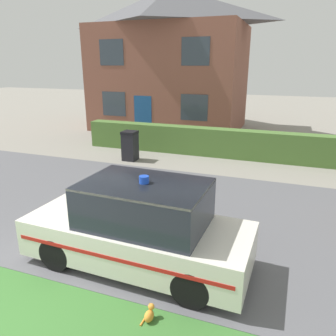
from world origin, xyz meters
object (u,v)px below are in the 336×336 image
(house_left, at_px, (170,60))
(wheelie_bin, at_px, (130,146))
(cat, at_px, (149,314))
(police_car, at_px, (140,227))

(house_left, relative_size, wheelie_bin, 7.38)
(cat, height_order, house_left, house_left)
(house_left, bearing_deg, cat, -71.08)
(cat, bearing_deg, house_left, 20.12)
(police_car, distance_m, cat, 1.63)
(house_left, bearing_deg, police_car, -72.23)
(cat, xyz_separation_m, house_left, (-5.12, 14.94, 3.80))
(police_car, bearing_deg, wheelie_bin, -60.30)
(police_car, height_order, wheelie_bin, police_car)
(police_car, height_order, cat, police_car)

